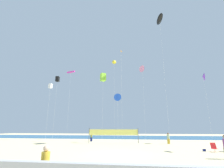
% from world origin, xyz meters
% --- Properties ---
extents(ground_plane, '(120.00, 120.00, 0.00)m').
position_xyz_m(ground_plane, '(0.00, 0.00, 0.00)').
color(ground_plane, beige).
extents(ocean_band, '(120.00, 20.00, 0.01)m').
position_xyz_m(ocean_band, '(0.00, 31.76, 0.00)').
color(ocean_band, '#28608C').
rests_on(ocean_band, ground).
extents(mother_figure, '(0.37, 0.37, 1.61)m').
position_xyz_m(mother_figure, '(-2.04, -9.33, 0.86)').
color(mother_figure, '#EA7260').
rests_on(mother_figure, ground).
extents(beachgoer_olive_shirt, '(0.36, 0.36, 1.57)m').
position_xyz_m(beachgoer_olive_shirt, '(-6.68, 14.87, 0.84)').
color(beachgoer_olive_shirt, navy).
rests_on(beachgoer_olive_shirt, ground).
extents(beachgoer_sage_shirt, '(0.38, 0.38, 1.68)m').
position_xyz_m(beachgoer_sage_shirt, '(6.68, 11.71, 0.90)').
color(beachgoer_sage_shirt, gold).
rests_on(beachgoer_sage_shirt, ground).
extents(folding_beach_chair, '(0.52, 0.65, 0.89)m').
position_xyz_m(folding_beach_chair, '(9.78, 2.99, 0.47)').
color(folding_beach_chair, red).
rests_on(folding_beach_chair, ground).
extents(volleyball_net, '(8.05, 1.38, 2.40)m').
position_xyz_m(volleyball_net, '(-1.98, 11.51, 1.64)').
color(volleyball_net, '#4C4C51').
rests_on(volleyball_net, ground).
extents(beach_handbag, '(0.29, 0.15, 0.23)m').
position_xyz_m(beach_handbag, '(8.90, 3.32, 0.12)').
color(beach_handbag, navy).
rests_on(beach_handbag, ground).
extents(kite_violet_delta, '(0.60, 1.35, 11.55)m').
position_xyz_m(kite_violet_delta, '(13.43, 12.50, 10.87)').
color(kite_violet_delta, silver).
rests_on(kite_violet_delta, ground).
extents(kite_blue_delta, '(1.28, 0.48, 8.12)m').
position_xyz_m(kite_blue_delta, '(-1.23, 11.32, 7.48)').
color(kite_blue_delta, silver).
rests_on(kite_blue_delta, ground).
extents(kite_white_box, '(0.60, 0.60, 10.38)m').
position_xyz_m(kite_white_box, '(-13.76, 11.07, 9.92)').
color(kite_white_box, silver).
rests_on(kite_white_box, ground).
extents(kite_orange_diamond, '(0.51, 0.51, 17.55)m').
position_xyz_m(kite_orange_diamond, '(-0.73, 13.80, 16.45)').
color(kite_orange_diamond, silver).
rests_on(kite_orange_diamond, ground).
extents(kite_black_inflatable, '(1.37, 2.73, 22.28)m').
position_xyz_m(kite_black_inflatable, '(6.68, 10.39, 21.51)').
color(kite_black_inflatable, silver).
rests_on(kite_black_inflatable, ground).
extents(kite_lime_box, '(1.15, 1.15, 11.68)m').
position_xyz_m(kite_lime_box, '(-3.70, 10.61, 11.01)').
color(kite_lime_box, silver).
rests_on(kite_lime_box, ground).
extents(kite_magenta_tube, '(2.13, 0.92, 15.64)m').
position_xyz_m(kite_magenta_tube, '(-13.42, 19.17, 15.38)').
color(kite_magenta_tube, silver).
rests_on(kite_magenta_tube, ground).
extents(kite_pink_delta, '(1.14, 1.13, 13.98)m').
position_xyz_m(kite_pink_delta, '(3.28, 13.75, 13.30)').
color(kite_pink_delta, silver).
rests_on(kite_pink_delta, ground).
extents(kite_yellow_delta, '(1.02, 0.62, 18.09)m').
position_xyz_m(kite_yellow_delta, '(-2.98, 19.61, 17.56)').
color(kite_yellow_delta, silver).
rests_on(kite_yellow_delta, ground).
extents(kite_black_box, '(0.61, 0.61, 11.15)m').
position_xyz_m(kite_black_box, '(-11.59, 9.38, 10.67)').
color(kite_black_box, silver).
rests_on(kite_black_box, ground).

